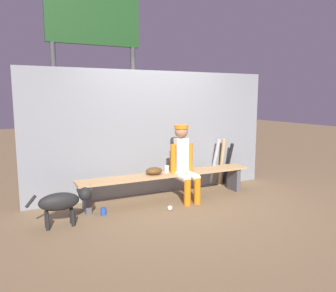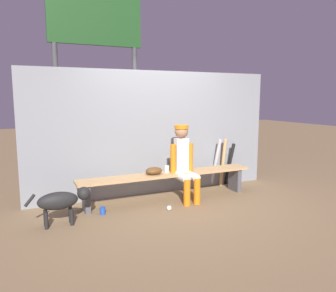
{
  "view_description": "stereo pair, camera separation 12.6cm",
  "coord_description": "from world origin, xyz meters",
  "px_view_note": "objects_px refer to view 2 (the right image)",
  "views": [
    {
      "loc": [
        -2.33,
        -4.78,
        1.69
      ],
      "look_at": [
        0.0,
        0.0,
        0.91
      ],
      "focal_mm": 35.44,
      "sensor_mm": 36.0,
      "label": 1
    },
    {
      "loc": [
        -2.22,
        -4.84,
        1.69
      ],
      "look_at": [
        0.0,
        0.0,
        0.91
      ],
      "focal_mm": 35.44,
      "sensor_mm": 36.0,
      "label": 2
    }
  ],
  "objects_px": {
    "player_seated": "(184,160)",
    "baseball": "(169,208)",
    "bat_wood_tan": "(223,162)",
    "cup_on_ground": "(103,211)",
    "baseball_glove": "(154,171)",
    "bat_aluminum_black": "(229,164)",
    "bat_aluminum_silver": "(216,163)",
    "dugout_bench": "(168,178)",
    "dog": "(62,201)",
    "cup_on_bench": "(167,169)",
    "scoreboard": "(99,46)"
  },
  "relations": [
    {
      "from": "baseball_glove",
      "to": "dog",
      "type": "height_order",
      "value": "baseball_glove"
    },
    {
      "from": "baseball",
      "to": "cup_on_bench",
      "type": "xyz_separation_m",
      "value": [
        0.21,
        0.55,
        0.48
      ]
    },
    {
      "from": "bat_aluminum_black",
      "to": "scoreboard",
      "type": "distance_m",
      "value": 3.33
    },
    {
      "from": "bat_wood_tan",
      "to": "baseball",
      "type": "height_order",
      "value": "bat_wood_tan"
    },
    {
      "from": "player_seated",
      "to": "scoreboard",
      "type": "distance_m",
      "value": 2.72
    },
    {
      "from": "dugout_bench",
      "to": "dog",
      "type": "distance_m",
      "value": 1.78
    },
    {
      "from": "player_seated",
      "to": "bat_aluminum_black",
      "type": "xyz_separation_m",
      "value": [
        1.24,
        0.49,
        -0.26
      ]
    },
    {
      "from": "baseball_glove",
      "to": "scoreboard",
      "type": "height_order",
      "value": "scoreboard"
    },
    {
      "from": "dog",
      "to": "baseball",
      "type": "bearing_deg",
      "value": -2.72
    },
    {
      "from": "bat_wood_tan",
      "to": "player_seated",
      "type": "bearing_deg",
      "value": -156.72
    },
    {
      "from": "bat_aluminum_silver",
      "to": "bat_wood_tan",
      "type": "relative_size",
      "value": 1.01
    },
    {
      "from": "dugout_bench",
      "to": "bat_aluminum_silver",
      "type": "relative_size",
      "value": 3.21
    },
    {
      "from": "baseball_glove",
      "to": "bat_aluminum_black",
      "type": "bearing_deg",
      "value": 12.43
    },
    {
      "from": "cup_on_ground",
      "to": "baseball",
      "type": "bearing_deg",
      "value": -14.58
    },
    {
      "from": "bat_aluminum_silver",
      "to": "cup_on_bench",
      "type": "distance_m",
      "value": 1.22
    },
    {
      "from": "cup_on_ground",
      "to": "dog",
      "type": "relative_size",
      "value": 0.13
    },
    {
      "from": "player_seated",
      "to": "bat_wood_tan",
      "type": "xyz_separation_m",
      "value": [
        1.07,
        0.46,
        -0.21
      ]
    },
    {
      "from": "bat_aluminum_black",
      "to": "scoreboard",
      "type": "bearing_deg",
      "value": 153.04
    },
    {
      "from": "cup_on_ground",
      "to": "cup_on_bench",
      "type": "relative_size",
      "value": 1.0
    },
    {
      "from": "scoreboard",
      "to": "cup_on_bench",
      "type": "bearing_deg",
      "value": -62.93
    },
    {
      "from": "bat_wood_tan",
      "to": "baseball_glove",
      "type": "bearing_deg",
      "value": -167.19
    },
    {
      "from": "bat_wood_tan",
      "to": "scoreboard",
      "type": "xyz_separation_m",
      "value": [
        -2.04,
        1.15,
        2.17
      ]
    },
    {
      "from": "bat_wood_tan",
      "to": "dog",
      "type": "distance_m",
      "value": 3.14
    },
    {
      "from": "bat_wood_tan",
      "to": "cup_on_ground",
      "type": "relative_size",
      "value": 8.37
    },
    {
      "from": "baseball",
      "to": "cup_on_ground",
      "type": "relative_size",
      "value": 0.67
    },
    {
      "from": "player_seated",
      "to": "cup_on_bench",
      "type": "height_order",
      "value": "player_seated"
    },
    {
      "from": "bat_aluminum_black",
      "to": "scoreboard",
      "type": "relative_size",
      "value": 0.22
    },
    {
      "from": "cup_on_bench",
      "to": "scoreboard",
      "type": "bearing_deg",
      "value": 117.07
    },
    {
      "from": "dugout_bench",
      "to": "cup_on_bench",
      "type": "bearing_deg",
      "value": 81.86
    },
    {
      "from": "dugout_bench",
      "to": "baseball_glove",
      "type": "xyz_separation_m",
      "value": [
        -0.25,
        0.0,
        0.15
      ]
    },
    {
      "from": "dugout_bench",
      "to": "scoreboard",
      "type": "height_order",
      "value": "scoreboard"
    },
    {
      "from": "baseball_glove",
      "to": "bat_aluminum_black",
      "type": "height_order",
      "value": "bat_aluminum_black"
    },
    {
      "from": "bat_wood_tan",
      "to": "cup_on_ground",
      "type": "height_order",
      "value": "bat_wood_tan"
    },
    {
      "from": "bat_aluminum_black",
      "to": "cup_on_bench",
      "type": "bearing_deg",
      "value": -168.1
    },
    {
      "from": "dugout_bench",
      "to": "bat_aluminum_silver",
      "type": "bearing_deg",
      "value": 18.76
    },
    {
      "from": "bat_aluminum_black",
      "to": "baseball",
      "type": "distance_m",
      "value": 1.93
    },
    {
      "from": "bat_aluminum_black",
      "to": "cup_on_ground",
      "type": "relative_size",
      "value": 7.56
    },
    {
      "from": "player_seated",
      "to": "baseball",
      "type": "bearing_deg",
      "value": -140.11
    },
    {
      "from": "cup_on_bench",
      "to": "scoreboard",
      "type": "distance_m",
      "value": 2.66
    },
    {
      "from": "cup_on_ground",
      "to": "scoreboard",
      "type": "relative_size",
      "value": 0.03
    },
    {
      "from": "bat_aluminum_black",
      "to": "dog",
      "type": "distance_m",
      "value": 3.31
    },
    {
      "from": "dugout_bench",
      "to": "cup_on_ground",
      "type": "height_order",
      "value": "dugout_bench"
    },
    {
      "from": "dugout_bench",
      "to": "baseball",
      "type": "distance_m",
      "value": 0.62
    },
    {
      "from": "bat_wood_tan",
      "to": "cup_on_bench",
      "type": "relative_size",
      "value": 8.37
    },
    {
      "from": "dugout_bench",
      "to": "player_seated",
      "type": "bearing_deg",
      "value": -23.51
    },
    {
      "from": "bat_wood_tan",
      "to": "bat_aluminum_black",
      "type": "xyz_separation_m",
      "value": [
        0.17,
        0.03,
        -0.05
      ]
    },
    {
      "from": "bat_wood_tan",
      "to": "cup_on_bench",
      "type": "xyz_separation_m",
      "value": [
        -1.31,
        -0.28,
        0.05
      ]
    },
    {
      "from": "bat_aluminum_black",
      "to": "baseball",
      "type": "height_order",
      "value": "bat_aluminum_black"
    },
    {
      "from": "dugout_bench",
      "to": "cup_on_bench",
      "type": "height_order",
      "value": "cup_on_bench"
    },
    {
      "from": "cup_on_bench",
      "to": "bat_wood_tan",
      "type": "bearing_deg",
      "value": 12.29
    }
  ]
}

